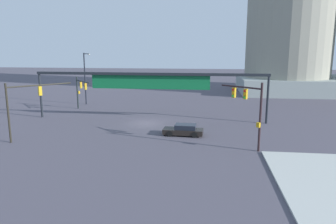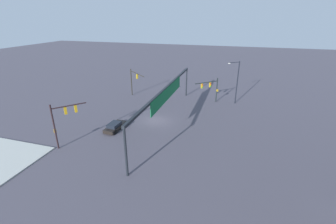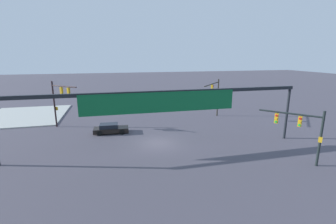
% 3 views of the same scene
% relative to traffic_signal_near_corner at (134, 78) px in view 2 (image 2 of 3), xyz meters
% --- Properties ---
extents(ground_plane, '(226.47, 226.47, 0.00)m').
position_rel_traffic_signal_near_corner_xyz_m(ground_plane, '(10.71, 8.62, -4.12)').
color(ground_plane, '#4A4753').
extents(traffic_signal_near_corner, '(4.53, 5.03, 5.92)m').
position_rel_traffic_signal_near_corner_xyz_m(traffic_signal_near_corner, '(0.00, 0.00, 0.00)').
color(traffic_signal_near_corner, black).
rests_on(traffic_signal_near_corner, ground).
extents(traffic_signal_opposite_side, '(3.69, 4.30, 5.00)m').
position_rel_traffic_signal_near_corner_xyz_m(traffic_signal_opposite_side, '(-0.90, 16.34, -0.76)').
color(traffic_signal_opposite_side, black).
rests_on(traffic_signal_opposite_side, ground).
extents(traffic_signal_cross_street, '(3.48, 3.28, 6.26)m').
position_rel_traffic_signal_near_corner_xyz_m(traffic_signal_cross_street, '(22.13, -0.22, 0.03)').
color(traffic_signal_cross_street, black).
rests_on(traffic_signal_cross_street, ground).
extents(streetlamp_curved_arm, '(1.99, 2.23, 8.55)m').
position_rel_traffic_signal_near_corner_xyz_m(streetlamp_curved_arm, '(-1.88, 21.02, 0.85)').
color(streetlamp_curved_arm, black).
rests_on(streetlamp_curved_arm, ground).
extents(overhead_sign_gantry, '(30.13, 0.43, 6.20)m').
position_rel_traffic_signal_near_corner_xyz_m(overhead_sign_gantry, '(10.74, 10.64, 1.17)').
color(overhead_sign_gantry, black).
rests_on(overhead_sign_gantry, ground).
extents(sedan_car_approaching, '(4.35, 1.98, 1.21)m').
position_rel_traffic_signal_near_corner_xyz_m(sedan_car_approaching, '(15.78, 3.67, -3.55)').
color(sedan_car_approaching, black).
rests_on(sedan_car_approaching, ground).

